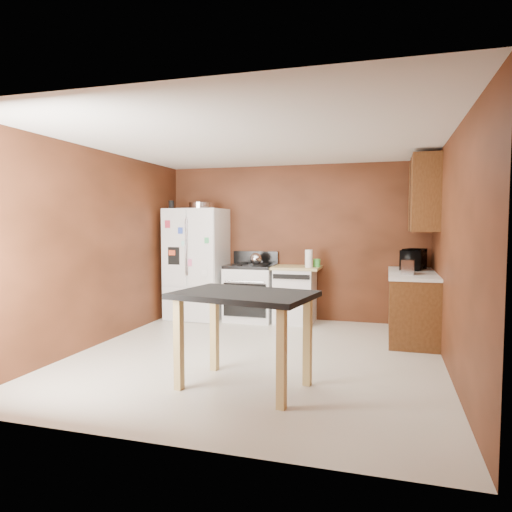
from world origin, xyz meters
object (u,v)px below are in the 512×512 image
at_px(kettle, 256,259).
at_px(pen_cup, 171,205).
at_px(dishwasher, 295,294).
at_px(island, 244,307).
at_px(roasting_pan, 201,206).
at_px(green_canister, 317,263).
at_px(gas_range, 251,292).
at_px(microwave, 413,260).
at_px(refrigerator, 197,264).
at_px(toaster, 408,267).
at_px(paper_towel, 309,259).

bearing_deg(kettle, pen_cup, -174.71).
bearing_deg(dishwasher, island, -88.13).
relative_size(roasting_pan, green_canister, 3.37).
height_order(roasting_pan, gas_range, roasting_pan).
distance_m(roasting_pan, island, 3.53).
relative_size(microwave, refrigerator, 0.27).
bearing_deg(roasting_pan, gas_range, 0.19).
relative_size(green_canister, toaster, 0.48).
relative_size(pen_cup, gas_range, 0.12).
relative_size(kettle, refrigerator, 0.11).
distance_m(pen_cup, refrigerator, 1.05).
distance_m(kettle, island, 2.99).
xyz_separation_m(pen_cup, gas_range, (1.31, 0.17, -1.40)).
distance_m(microwave, island, 3.29).
bearing_deg(paper_towel, island, -92.77).
height_order(kettle, island, kettle).
relative_size(roasting_pan, dishwasher, 0.47).
relative_size(refrigerator, gas_range, 1.64).
xyz_separation_m(kettle, refrigerator, (-1.01, -0.02, -0.10)).
bearing_deg(green_canister, kettle, -175.46).
xyz_separation_m(dishwasher, island, (0.10, -2.95, 0.32)).
bearing_deg(microwave, island, 168.28).
bearing_deg(microwave, roasting_pan, 106.83).
relative_size(kettle, gas_range, 0.17).
height_order(pen_cup, island, pen_cup).
bearing_deg(gas_range, refrigerator, -176.19).
relative_size(green_canister, island, 0.09).
bearing_deg(microwave, paper_towel, 108.24).
xyz_separation_m(pen_cup, refrigerator, (0.39, 0.11, -0.97)).
distance_m(paper_towel, toaster, 1.55).
height_order(toaster, dishwasher, toaster).
distance_m(kettle, green_canister, 0.96).
relative_size(paper_towel, microwave, 0.56).
height_order(refrigerator, gas_range, refrigerator).
xyz_separation_m(refrigerator, dishwasher, (1.63, 0.09, -0.45)).
xyz_separation_m(roasting_pan, island, (1.66, -2.93, -1.08)).
relative_size(green_canister, refrigerator, 0.07).
distance_m(microwave, refrigerator, 3.38).
height_order(pen_cup, kettle, pen_cup).
bearing_deg(refrigerator, gas_range, 3.81).
bearing_deg(island, microwave, 59.77).
bearing_deg(gas_range, kettle, -21.23).
distance_m(kettle, paper_towel, 0.86).
bearing_deg(gas_range, roasting_pan, -179.81).
bearing_deg(pen_cup, paper_towel, 1.90).
height_order(refrigerator, island, refrigerator).
height_order(green_canister, gas_range, gas_range).
relative_size(toaster, refrigerator, 0.14).
distance_m(kettle, gas_range, 0.54).
distance_m(green_canister, toaster, 1.52).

